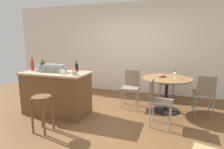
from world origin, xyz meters
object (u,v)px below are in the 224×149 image
Objects in this scene: bottle_1 at (33,65)px; bottle_0 at (43,66)px; dining_table at (167,86)px; wine_glass at (175,74)px; cup_0 at (74,71)px; cup_2 at (39,68)px; serving_bowl at (161,75)px; cup_1 at (74,73)px; folding_chair_near at (158,99)px; folding_chair_right at (131,85)px; toolbox at (54,68)px; folding_chair_far at (204,92)px; bottle_2 at (45,67)px; bottle_3 at (77,67)px; wooden_stool at (42,106)px; kitchen_island at (57,93)px; cup_3 at (63,72)px; folding_chair_left at (170,81)px; bottle_4 at (37,68)px.

bottle_0 is at bearing 62.69° from bottle_1.
wine_glass reaches higher than dining_table.
cup_2 is (-0.97, 0.14, -0.00)m from cup_0.
serving_bowl is at bearing 150.97° from dining_table.
dining_table is 8.91× the size of cup_1.
dining_table is at bearing 28.23° from cup_0.
cup_2 is at bearing -163.44° from dining_table.
folding_chair_near is at bearing 0.25° from cup_2.
toolbox is at bearing -146.83° from folding_chair_right.
wine_glass reaches higher than folding_chair_right.
folding_chair_far is 1.59m from folding_chair_right.
bottle_2 is 1.94× the size of cup_0.
cup_2 reaches higher than folding_chair_right.
bottle_2 is (-2.64, -0.75, 0.41)m from dining_table.
bottle_0 and bottle_3 have the same top height.
dining_table is 4.79× the size of bottle_0.
bottle_2 reaches higher than dining_table.
cup_1 is (0.60, -0.20, -0.04)m from toolbox.
folding_chair_right reaches higher than wooden_stool.
wooden_stool is at bearing -96.81° from bottle_3.
bottle_2 is 1.71× the size of cup_1.
dining_table is (2.26, 0.90, 0.13)m from kitchen_island.
bottle_2 reaches higher than cup_2.
cup_3 is (-1.95, -1.10, 0.37)m from dining_table.
bottle_0 is at bearing 152.79° from cup_3.
wine_glass reaches higher than folding_chair_left.
serving_bowl is (2.13, 0.98, 0.34)m from kitchen_island.
folding_chair_far is at bearing 12.14° from bottle_2.
bottle_1 is 1.08m from cup_0.
cup_0 is (0.98, -0.27, -0.04)m from bottle_0.
toolbox is 3.93× the size of cup_1.
cup_1 is (-2.45, -1.09, 0.44)m from folding_chair_far.
toolbox is 2.11× the size of bottle_3.
bottle_1 reaches higher than cup_2.
wooden_stool is 1.17m from bottle_3.
cup_0 is 0.88× the size of cup_1.
wine_glass is at bearing 15.92° from bottle_1.
folding_chair_far is at bearing 16.17° from toolbox.
folding_chair_near is at bearing 4.45° from bottle_4.
bottle_1 reaches higher than bottle_0.
kitchen_island is 1.73m from folding_chair_right.
bottle_4 is (-2.64, -1.00, 0.41)m from dining_table.
bottle_2 is 0.77m from bottle_3.
bottle_3 reaches higher than cup_3.
folding_chair_left is 3.31m from bottle_4.
folding_chair_far is 7.20× the size of cup_1.
cup_2 is at bearing -148.83° from folding_chair_left.
bottle_0 is 1.58× the size of wine_glass.
cup_0 is 1.96m from serving_bowl.
dining_table is at bearing 13.94° from bottle_0.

